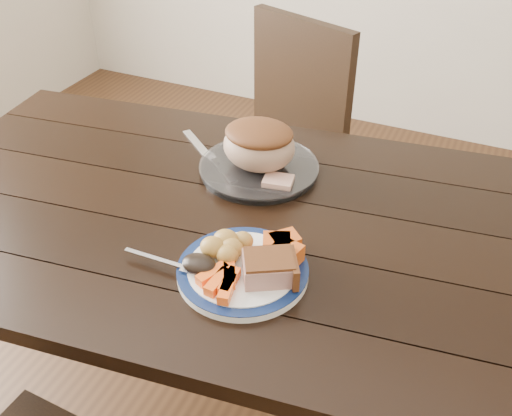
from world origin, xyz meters
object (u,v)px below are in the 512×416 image
at_px(serving_platter, 259,169).
at_px(fork, 169,263).
at_px(dinner_plate, 243,271).
at_px(dining_table, 229,244).
at_px(pork_slice, 269,268).
at_px(chair_far, 278,140).
at_px(carving_knife, 218,166).
at_px(roast_joint, 259,146).

height_order(serving_platter, fork, fork).
bearing_deg(fork, dinner_plate, 19.31).
relative_size(dining_table, serving_platter, 5.80).
distance_m(dining_table, serving_platter, 0.21).
relative_size(dinner_plate, serving_platter, 0.90).
distance_m(dinner_plate, pork_slice, 0.07).
xyz_separation_m(chair_far, pork_slice, (0.35, -0.91, 0.27)).
bearing_deg(carving_knife, fork, -38.06).
relative_size(chair_far, fork, 5.23).
height_order(chair_far, serving_platter, chair_far).
relative_size(fork, carving_knife, 0.68).
distance_m(pork_slice, carving_knife, 0.44).
bearing_deg(serving_platter, fork, -91.93).
relative_size(fork, roast_joint, 0.98).
bearing_deg(dining_table, chair_far, 103.24).
bearing_deg(dining_table, dinner_plate, -55.18).
distance_m(dinner_plate, fork, 0.15).
bearing_deg(chair_far, dining_table, 122.94).
distance_m(serving_platter, carving_knife, 0.11).
distance_m(chair_far, pork_slice, 1.01).
height_order(dining_table, pork_slice, pork_slice).
distance_m(dinner_plate, serving_platter, 0.38).
distance_m(chair_far, dinner_plate, 0.98).
relative_size(pork_slice, fork, 0.55).
bearing_deg(fork, pork_slice, 12.29).
distance_m(chair_far, serving_platter, 0.62).
bearing_deg(dining_table, serving_platter, 91.41).
xyz_separation_m(dining_table, pork_slice, (0.18, -0.18, 0.13)).
xyz_separation_m(dining_table, serving_platter, (-0.00, 0.19, 0.10)).
bearing_deg(fork, dining_table, 84.44).
height_order(serving_platter, roast_joint, roast_joint).
height_order(dining_table, carving_knife, carving_knife).
relative_size(dinner_plate, fork, 1.48).
height_order(dinner_plate, roast_joint, roast_joint).
distance_m(serving_platter, fork, 0.41).
xyz_separation_m(dinner_plate, carving_knife, (-0.23, 0.33, -0.00)).
bearing_deg(pork_slice, carving_knife, 130.46).
height_order(fork, carving_knife, fork).
height_order(serving_platter, carving_knife, serving_platter).
relative_size(dining_table, chair_far, 1.83).
distance_m(dining_table, roast_joint, 0.25).
xyz_separation_m(dinner_plate, pork_slice, (0.06, -0.00, 0.03)).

